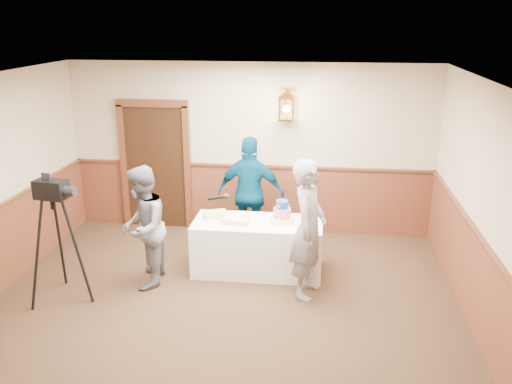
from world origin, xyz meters
TOP-DOWN VIEW (x-y plane):
  - ground at (0.00, 0.00)m, footprint 7.00×7.00m
  - room_shell at (-0.05, 0.45)m, footprint 6.02×7.02m
  - display_table at (0.32, 1.90)m, footprint 1.80×0.80m
  - tiered_cake at (0.66, 1.94)m, footprint 0.32×0.32m
  - sheet_cake_yellow at (0.03, 1.84)m, footprint 0.39×0.31m
  - sheet_cake_green at (-0.30, 2.00)m, footprint 0.39×0.35m
  - interviewer at (-1.14, 1.31)m, footprint 1.53×0.87m
  - baker at (1.04, 1.30)m, footprint 0.54×0.73m
  - assistant_p at (0.11, 2.71)m, footprint 1.07×0.50m
  - tv_camera_rig at (-2.08, 0.80)m, footprint 0.63×0.58m

SIDE VIEW (x-z plane):
  - ground at x=0.00m, z-range 0.00..0.00m
  - display_table at x=0.32m, z-range 0.00..0.75m
  - tv_camera_rig at x=-2.08m, z-range -0.08..1.51m
  - sheet_cake_yellow at x=0.03m, z-range 0.75..0.82m
  - sheet_cake_green at x=-0.30m, z-range 0.75..0.83m
  - interviewer at x=-1.14m, z-range 0.00..1.65m
  - tiered_cake at x=0.66m, z-range 0.72..1.03m
  - assistant_p at x=0.11m, z-range 0.00..1.78m
  - baker at x=1.04m, z-range 0.00..1.83m
  - room_shell at x=-0.05m, z-range 0.12..2.93m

